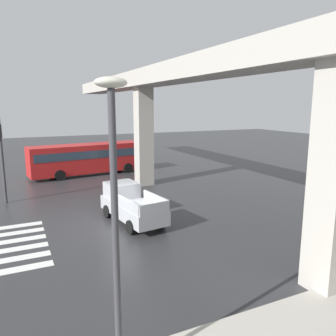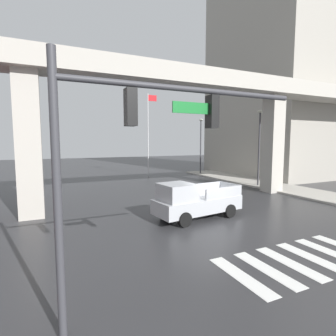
% 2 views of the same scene
% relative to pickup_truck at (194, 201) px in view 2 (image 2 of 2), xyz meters
% --- Properties ---
extents(ground_plane, '(120.00, 120.00, 0.00)m').
position_rel_pickup_truck_xyz_m(ground_plane, '(0.91, -0.53, -0.99)').
color(ground_plane, '#2D2D30').
extents(crosswalk_stripes, '(6.05, 2.80, 0.01)m').
position_rel_pickup_truck_xyz_m(crosswalk_stripes, '(0.91, -6.15, -0.98)').
color(crosswalk_stripes, silver).
rests_on(crosswalk_stripes, ground).
extents(elevated_overpass, '(55.71, 2.41, 9.37)m').
position_rel_pickup_truck_xyz_m(elevated_overpass, '(0.91, 4.08, 7.09)').
color(elevated_overpass, '#ADA89E').
rests_on(elevated_overpass, ground).
extents(office_building, '(11.43, 15.34, 40.69)m').
position_rel_pickup_truck_xyz_m(office_building, '(19.84, 13.46, 19.36)').
color(office_building, gray).
rests_on(office_building, ground).
extents(sidewalk_east, '(4.00, 36.00, 0.15)m').
position_rel_pickup_truck_xyz_m(sidewalk_east, '(12.13, 1.47, -0.91)').
color(sidewalk_east, '#ADA89E').
rests_on(sidewalk_east, ground).
extents(pickup_truck, '(5.30, 2.58, 2.08)m').
position_rel_pickup_truck_xyz_m(pickup_truck, '(0.00, 0.00, 0.00)').
color(pickup_truck, '#A8AAAF').
rests_on(pickup_truck, ground).
extents(traffic_signal_mast, '(6.49, 0.32, 6.20)m').
position_rel_pickup_truck_xyz_m(traffic_signal_mast, '(-5.47, -6.64, 3.39)').
color(traffic_signal_mast, '#38383D').
rests_on(traffic_signal_mast, ground).
extents(street_lamp_mid_block, '(0.44, 0.70, 7.24)m').
position_rel_pickup_truck_xyz_m(street_lamp_mid_block, '(10.93, 6.54, 3.57)').
color(street_lamp_mid_block, '#38383D').
rests_on(street_lamp_mid_block, ground).
extents(street_lamp_far_north, '(0.44, 0.70, 7.24)m').
position_rel_pickup_truck_xyz_m(street_lamp_far_north, '(10.93, 16.98, 3.57)').
color(street_lamp_far_north, '#38383D').
rests_on(street_lamp_far_north, ground).
extents(flagpole, '(1.16, 0.12, 9.92)m').
position_rel_pickup_truck_xyz_m(flagpole, '(3.73, 17.01, 4.76)').
color(flagpole, silver).
rests_on(flagpole, ground).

